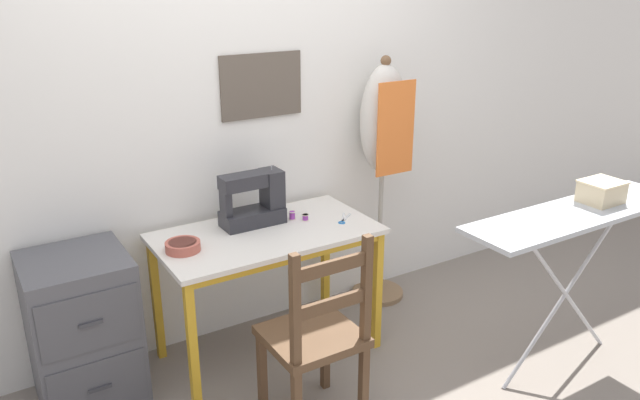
{
  "coord_description": "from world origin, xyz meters",
  "views": [
    {
      "loc": [
        -1.28,
        -2.3,
        1.93
      ],
      "look_at": [
        0.3,
        0.27,
        0.82
      ],
      "focal_mm": 35.0,
      "sensor_mm": 36.0,
      "label": 1
    }
  ],
  "objects_px": {
    "wooden_chair": "(316,338)",
    "sewing_machine": "(255,200)",
    "fabric_bowl": "(183,246)",
    "dress_form": "(384,134)",
    "scissors": "(343,220)",
    "storage_box": "(601,192)",
    "thread_spool_near_machine": "(292,215)",
    "thread_spool_mid_table": "(305,217)",
    "ironing_board": "(577,221)",
    "filing_cabinet": "(83,331)"
  },
  "relations": [
    {
      "from": "fabric_bowl",
      "to": "wooden_chair",
      "type": "relative_size",
      "value": 0.18
    },
    {
      "from": "filing_cabinet",
      "to": "ironing_board",
      "type": "bearing_deg",
      "value": -24.92
    },
    {
      "from": "storage_box",
      "to": "ironing_board",
      "type": "bearing_deg",
      "value": -173.05
    },
    {
      "from": "thread_spool_mid_table",
      "to": "thread_spool_near_machine",
      "type": "bearing_deg",
      "value": 137.53
    },
    {
      "from": "wooden_chair",
      "to": "sewing_machine",
      "type": "bearing_deg",
      "value": 83.49
    },
    {
      "from": "dress_form",
      "to": "storage_box",
      "type": "height_order",
      "value": "dress_form"
    },
    {
      "from": "sewing_machine",
      "to": "fabric_bowl",
      "type": "relative_size",
      "value": 2.07
    },
    {
      "from": "scissors",
      "to": "dress_form",
      "type": "distance_m",
      "value": 0.64
    },
    {
      "from": "fabric_bowl",
      "to": "thread_spool_mid_table",
      "type": "relative_size",
      "value": 4.42
    },
    {
      "from": "wooden_chair",
      "to": "storage_box",
      "type": "xyz_separation_m",
      "value": [
        1.48,
        -0.26,
        0.48
      ]
    },
    {
      "from": "thread_spool_near_machine",
      "to": "thread_spool_mid_table",
      "type": "bearing_deg",
      "value": -42.47
    },
    {
      "from": "sewing_machine",
      "to": "storage_box",
      "type": "xyz_separation_m",
      "value": [
        1.4,
        -0.99,
        0.08
      ]
    },
    {
      "from": "sewing_machine",
      "to": "filing_cabinet",
      "type": "xyz_separation_m",
      "value": [
        -0.91,
        -0.03,
        -0.46
      ]
    },
    {
      "from": "thread_spool_mid_table",
      "to": "dress_form",
      "type": "bearing_deg",
      "value": 15.22
    },
    {
      "from": "fabric_bowl",
      "to": "dress_form",
      "type": "relative_size",
      "value": 0.11
    },
    {
      "from": "filing_cabinet",
      "to": "sewing_machine",
      "type": "bearing_deg",
      "value": 1.88
    },
    {
      "from": "scissors",
      "to": "filing_cabinet",
      "type": "xyz_separation_m",
      "value": [
        -1.32,
        0.17,
        -0.33
      ]
    },
    {
      "from": "dress_form",
      "to": "storage_box",
      "type": "distance_m",
      "value": 1.2
    },
    {
      "from": "sewing_machine",
      "to": "filing_cabinet",
      "type": "height_order",
      "value": "sewing_machine"
    },
    {
      "from": "filing_cabinet",
      "to": "ironing_board",
      "type": "height_order",
      "value": "ironing_board"
    },
    {
      "from": "thread_spool_mid_table",
      "to": "dress_form",
      "type": "height_order",
      "value": "dress_form"
    },
    {
      "from": "ironing_board",
      "to": "thread_spool_near_machine",
      "type": "bearing_deg",
      "value": 136.48
    },
    {
      "from": "sewing_machine",
      "to": "filing_cabinet",
      "type": "distance_m",
      "value": 1.02
    },
    {
      "from": "sewing_machine",
      "to": "filing_cabinet",
      "type": "relative_size",
      "value": 0.46
    },
    {
      "from": "thread_spool_mid_table",
      "to": "scissors",
      "type": "bearing_deg",
      "value": -32.71
    },
    {
      "from": "sewing_machine",
      "to": "scissors",
      "type": "height_order",
      "value": "sewing_machine"
    },
    {
      "from": "wooden_chair",
      "to": "dress_form",
      "type": "distance_m",
      "value": 1.39
    },
    {
      "from": "filing_cabinet",
      "to": "wooden_chair",
      "type": "bearing_deg",
      "value": -40.18
    },
    {
      "from": "dress_form",
      "to": "thread_spool_near_machine",
      "type": "bearing_deg",
      "value": -169.77
    },
    {
      "from": "thread_spool_mid_table",
      "to": "ironing_board",
      "type": "height_order",
      "value": "ironing_board"
    },
    {
      "from": "dress_form",
      "to": "ironing_board",
      "type": "distance_m",
      "value": 1.17
    },
    {
      "from": "scissors",
      "to": "fabric_bowl",
      "type": "bearing_deg",
      "value": 174.68
    },
    {
      "from": "thread_spool_near_machine",
      "to": "ironing_board",
      "type": "height_order",
      "value": "ironing_board"
    },
    {
      "from": "thread_spool_mid_table",
      "to": "wooden_chair",
      "type": "distance_m",
      "value": 0.76
    },
    {
      "from": "sewing_machine",
      "to": "thread_spool_mid_table",
      "type": "height_order",
      "value": "sewing_machine"
    },
    {
      "from": "wooden_chair",
      "to": "thread_spool_near_machine",
      "type": "bearing_deg",
      "value": 68.41
    },
    {
      "from": "sewing_machine",
      "to": "dress_form",
      "type": "bearing_deg",
      "value": 5.0
    },
    {
      "from": "fabric_bowl",
      "to": "thread_spool_mid_table",
      "type": "bearing_deg",
      "value": 2.42
    },
    {
      "from": "dress_form",
      "to": "thread_spool_mid_table",
      "type": "bearing_deg",
      "value": -164.78
    },
    {
      "from": "fabric_bowl",
      "to": "storage_box",
      "type": "bearing_deg",
      "value": -25.18
    },
    {
      "from": "sewing_machine",
      "to": "dress_form",
      "type": "relative_size",
      "value": 0.23
    },
    {
      "from": "ironing_board",
      "to": "sewing_machine",
      "type": "bearing_deg",
      "value": 139.93
    },
    {
      "from": "thread_spool_mid_table",
      "to": "wooden_chair",
      "type": "height_order",
      "value": "wooden_chair"
    },
    {
      "from": "sewing_machine",
      "to": "dress_form",
      "type": "distance_m",
      "value": 0.9
    },
    {
      "from": "sewing_machine",
      "to": "storage_box",
      "type": "bearing_deg",
      "value": -35.22
    },
    {
      "from": "scissors",
      "to": "wooden_chair",
      "type": "relative_size",
      "value": 0.14
    },
    {
      "from": "storage_box",
      "to": "scissors",
      "type": "bearing_deg",
      "value": 141.65
    },
    {
      "from": "storage_box",
      "to": "thread_spool_near_machine",
      "type": "bearing_deg",
      "value": 142.19
    },
    {
      "from": "filing_cabinet",
      "to": "storage_box",
      "type": "relative_size",
      "value": 3.74
    },
    {
      "from": "thread_spool_near_machine",
      "to": "storage_box",
      "type": "xyz_separation_m",
      "value": [
        1.21,
        -0.94,
        0.19
      ]
    }
  ]
}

